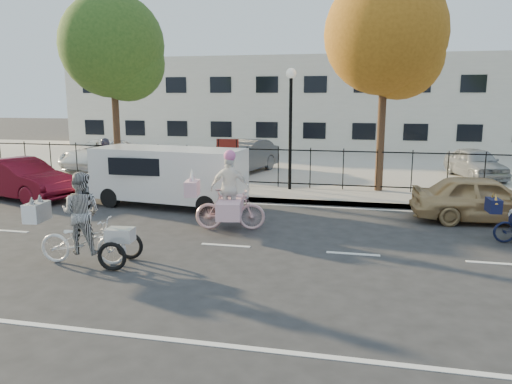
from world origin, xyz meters
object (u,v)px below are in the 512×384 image
(red_sedan, at_px, (20,179))
(unicorn_bike, at_px, (229,201))
(lamppost, at_px, (291,107))
(lot_car_d, at_px, (475,163))
(lot_car_c, at_px, (242,156))
(zebra_trike, at_px, (83,229))
(white_van, at_px, (166,174))
(gold_sedan, at_px, (484,199))
(pedestrian, at_px, (106,164))
(lot_car_b, at_px, (102,154))

(red_sedan, bearing_deg, unicorn_bike, -89.54)
(lamppost, xyz_separation_m, lot_car_d, (7.14, 4.19, -2.33))
(lamppost, distance_m, lot_car_c, 4.94)
(zebra_trike, relative_size, lot_car_c, 0.52)
(white_van, bearing_deg, gold_sedan, 7.38)
(lot_car_d, bearing_deg, gold_sedan, -112.55)
(unicorn_bike, height_order, gold_sedan, unicorn_bike)
(unicorn_bike, bearing_deg, zebra_trike, 135.63)
(gold_sedan, relative_size, pedestrian, 2.09)
(pedestrian, bearing_deg, unicorn_bike, 116.12)
(zebra_trike, bearing_deg, gold_sedan, -63.48)
(unicorn_bike, distance_m, lot_car_d, 12.45)
(lot_car_b, bearing_deg, lot_car_d, 4.38)
(red_sedan, bearing_deg, gold_sedan, -73.22)
(lot_car_d, bearing_deg, lot_car_b, 168.71)
(zebra_trike, distance_m, red_sedan, 8.18)
(lot_car_b, distance_m, lot_car_c, 6.88)
(lamppost, relative_size, lot_car_d, 1.17)
(lamppost, xyz_separation_m, lot_car_c, (-2.68, 3.50, -2.23))
(gold_sedan, xyz_separation_m, pedestrian, (-12.57, 1.60, 0.42))
(lot_car_d, bearing_deg, lamppost, -163.05)
(unicorn_bike, distance_m, red_sedan, 8.50)
(unicorn_bike, relative_size, white_van, 0.40)
(zebra_trike, bearing_deg, white_van, -0.70)
(zebra_trike, height_order, white_van, zebra_trike)
(lot_car_c, bearing_deg, lamppost, -37.04)
(unicorn_bike, relative_size, lot_car_b, 0.46)
(unicorn_bike, xyz_separation_m, white_van, (-2.76, 2.39, 0.24))
(lamppost, height_order, unicorn_bike, lamppost)
(pedestrian, bearing_deg, zebra_trike, 86.35)
(white_van, height_order, pedestrian, pedestrian)
(zebra_trike, distance_m, pedestrian, 8.10)
(pedestrian, bearing_deg, white_van, 122.75)
(white_van, xyz_separation_m, pedestrian, (-3.01, 1.60, 0.05))
(lot_car_c, height_order, lot_car_d, lot_car_c)
(pedestrian, bearing_deg, red_sedan, 4.65)
(pedestrian, bearing_deg, gold_sedan, 143.51)
(zebra_trike, height_order, pedestrian, pedestrian)
(lot_car_c, bearing_deg, unicorn_bike, -62.57)
(lamppost, relative_size, unicorn_bike, 1.99)
(lamppost, bearing_deg, red_sedan, -161.49)
(red_sedan, height_order, lot_car_b, lot_car_b)
(unicorn_bike, bearing_deg, gold_sedan, -80.47)
(lamppost, distance_m, white_van, 5.11)
(red_sedan, relative_size, gold_sedan, 1.08)
(zebra_trike, bearing_deg, pedestrian, 20.01)
(gold_sedan, distance_m, lot_car_b, 16.88)
(unicorn_bike, relative_size, lot_car_c, 0.49)
(pedestrian, relative_size, lot_car_d, 0.51)
(unicorn_bike, height_order, lot_car_c, unicorn_bike)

